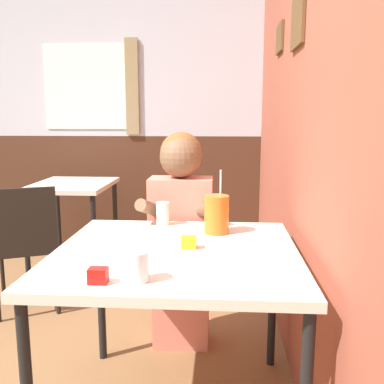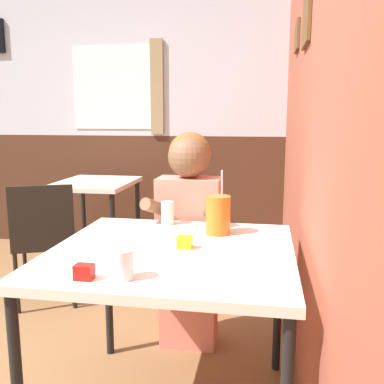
{
  "view_description": "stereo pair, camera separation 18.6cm",
  "coord_description": "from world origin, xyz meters",
  "px_view_note": "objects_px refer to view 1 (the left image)",
  "views": [
    {
      "loc": [
        0.83,
        -1.31,
        1.28
      ],
      "look_at": [
        0.7,
        0.53,
        0.95
      ],
      "focal_mm": 40.0,
      "sensor_mm": 36.0,
      "label": 1
    },
    {
      "loc": [
        1.01,
        -1.28,
        1.28
      ],
      "look_at": [
        0.7,
        0.53,
        0.95
      ],
      "focal_mm": 40.0,
      "sensor_mm": 36.0,
      "label": 2
    }
  ],
  "objects_px": {
    "chair_near_window": "(25,239)",
    "cocktail_pitcher": "(217,214)",
    "background_table": "(73,195)",
    "main_table": "(177,264)",
    "person_seated": "(181,232)"
  },
  "relations": [
    {
      "from": "chair_near_window",
      "to": "cocktail_pitcher",
      "type": "distance_m",
      "value": 1.47
    },
    {
      "from": "background_table",
      "to": "chair_near_window",
      "type": "bearing_deg",
      "value": -94.78
    },
    {
      "from": "chair_near_window",
      "to": "person_seated",
      "type": "bearing_deg",
      "value": -40.5
    },
    {
      "from": "main_table",
      "to": "person_seated",
      "type": "bearing_deg",
      "value": 93.65
    },
    {
      "from": "background_table",
      "to": "cocktail_pitcher",
      "type": "xyz_separation_m",
      "value": [
        1.18,
        -1.44,
        0.19
      ]
    },
    {
      "from": "person_seated",
      "to": "cocktail_pitcher",
      "type": "distance_m",
      "value": 0.45
    },
    {
      "from": "person_seated",
      "to": "cocktail_pitcher",
      "type": "height_order",
      "value": "person_seated"
    },
    {
      "from": "main_table",
      "to": "person_seated",
      "type": "height_order",
      "value": "person_seated"
    },
    {
      "from": "background_table",
      "to": "main_table",
      "type": "bearing_deg",
      "value": -58.9
    },
    {
      "from": "chair_near_window",
      "to": "person_seated",
      "type": "xyz_separation_m",
      "value": [
        1.05,
        -0.34,
        0.16
      ]
    },
    {
      "from": "chair_near_window",
      "to": "person_seated",
      "type": "relative_size",
      "value": 0.71
    },
    {
      "from": "main_table",
      "to": "chair_near_window",
      "type": "height_order",
      "value": "chair_near_window"
    },
    {
      "from": "chair_near_window",
      "to": "cocktail_pitcher",
      "type": "xyz_separation_m",
      "value": [
        1.25,
        -0.69,
        0.34
      ]
    },
    {
      "from": "main_table",
      "to": "cocktail_pitcher",
      "type": "distance_m",
      "value": 0.34
    },
    {
      "from": "background_table",
      "to": "cocktail_pitcher",
      "type": "height_order",
      "value": "cocktail_pitcher"
    }
  ]
}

